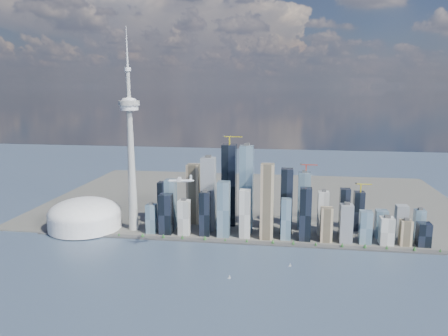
# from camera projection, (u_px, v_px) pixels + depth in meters

# --- Properties ---
(ground) EXTENTS (4000.00, 4000.00, 0.00)m
(ground) POSITION_uv_depth(u_px,v_px,m) (223.00, 286.00, 884.31)
(ground) COLOR #36455F
(ground) RESTS_ON ground
(seawall) EXTENTS (1100.00, 22.00, 4.00)m
(seawall) POSITION_uv_depth(u_px,v_px,m) (237.00, 242.00, 1127.15)
(seawall) COLOR #383838
(seawall) RESTS_ON ground
(land) EXTENTS (1400.00, 900.00, 3.00)m
(land) POSITION_uv_depth(u_px,v_px,m) (252.00, 199.00, 1565.01)
(land) COLOR #4C4C47
(land) RESTS_ON ground
(shoreline_trees) EXTENTS (960.53, 7.20, 8.80)m
(shoreline_trees) POSITION_uv_depth(u_px,v_px,m) (237.00, 240.00, 1125.91)
(shoreline_trees) COLOR #3F2D1E
(shoreline_trees) RESTS_ON seawall
(skyscraper_cluster) EXTENTS (736.00, 142.00, 260.63)m
(skyscraper_cluster) POSITION_uv_depth(u_px,v_px,m) (263.00, 205.00, 1188.70)
(skyscraper_cluster) COLOR black
(skyscraper_cluster) RESTS_ON land
(needle_tower) EXTENTS (56.00, 56.00, 550.50)m
(needle_tower) POSITION_uv_depth(u_px,v_px,m) (131.00, 147.00, 1185.30)
(needle_tower) COLOR #A5A5A0
(needle_tower) RESTS_ON land
(dome_stadium) EXTENTS (200.00, 200.00, 86.00)m
(dome_stadium) POSITION_uv_depth(u_px,v_px,m) (85.00, 216.00, 1231.38)
(dome_stadium) COLOR silver
(dome_stadium) RESTS_ON land
(airplane) EXTENTS (61.10, 54.40, 15.01)m
(airplane) POSITION_uv_depth(u_px,v_px,m) (181.00, 180.00, 992.82)
(airplane) COLOR silver
(airplane) RESTS_ON ground
(sailboat_west) EXTENTS (6.52, 1.89, 9.07)m
(sailboat_west) POSITION_uv_depth(u_px,v_px,m) (229.00, 277.00, 917.95)
(sailboat_west) COLOR silver
(sailboat_west) RESTS_ON ground
(sailboat_east) EXTENTS (7.06, 2.94, 9.75)m
(sailboat_east) POSITION_uv_depth(u_px,v_px,m) (290.00, 265.00, 979.78)
(sailboat_east) COLOR silver
(sailboat_east) RESTS_ON ground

